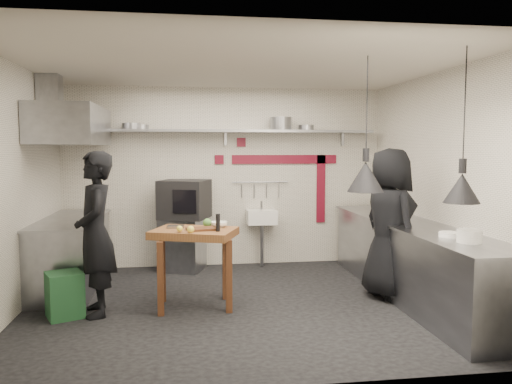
{
  "coord_description": "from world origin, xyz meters",
  "views": [
    {
      "loc": [
        -0.63,
        -5.77,
        1.85
      ],
      "look_at": [
        0.23,
        0.3,
        1.32
      ],
      "focal_mm": 35.0,
      "sensor_mm": 36.0,
      "label": 1
    }
  ],
  "objects": [
    {
      "name": "floor",
      "position": [
        0.0,
        0.0,
        0.0
      ],
      "size": [
        5.0,
        5.0,
        0.0
      ],
      "primitive_type": "plane",
      "color": "black",
      "rests_on": "ground"
    },
    {
      "name": "ceiling",
      "position": [
        0.0,
        0.0,
        2.8
      ],
      "size": [
        5.0,
        5.0,
        0.0
      ],
      "primitive_type": "plane",
      "color": "beige",
      "rests_on": "floor"
    },
    {
      "name": "wall_back",
      "position": [
        0.0,
        2.1,
        1.4
      ],
      "size": [
        5.0,
        0.04,
        2.8
      ],
      "primitive_type": "cube",
      "color": "silver",
      "rests_on": "floor"
    },
    {
      "name": "wall_front",
      "position": [
        0.0,
        -2.1,
        1.4
      ],
      "size": [
        5.0,
        0.04,
        2.8
      ],
      "primitive_type": "cube",
      "color": "silver",
      "rests_on": "floor"
    },
    {
      "name": "wall_left",
      "position": [
        -2.5,
        0.0,
        1.4
      ],
      "size": [
        0.04,
        4.2,
        2.8
      ],
      "primitive_type": "cube",
      "color": "silver",
      "rests_on": "floor"
    },
    {
      "name": "wall_right",
      "position": [
        2.5,
        0.0,
        1.4
      ],
      "size": [
        0.04,
        4.2,
        2.8
      ],
      "primitive_type": "cube",
      "color": "silver",
      "rests_on": "floor"
    },
    {
      "name": "red_band_horiz",
      "position": [
        0.95,
        2.08,
        1.68
      ],
      "size": [
        1.7,
        0.02,
        0.14
      ],
      "primitive_type": "cube",
      "color": "maroon",
      "rests_on": "wall_back"
    },
    {
      "name": "red_band_vert",
      "position": [
        1.55,
        2.08,
        1.2
      ],
      "size": [
        0.14,
        0.02,
        1.1
      ],
      "primitive_type": "cube",
      "color": "maroon",
      "rests_on": "wall_back"
    },
    {
      "name": "red_tile_a",
      "position": [
        0.25,
        2.08,
        1.95
      ],
      "size": [
        0.14,
        0.02,
        0.14
      ],
      "primitive_type": "cube",
      "color": "maroon",
      "rests_on": "wall_back"
    },
    {
      "name": "red_tile_b",
      "position": [
        -0.1,
        2.08,
        1.68
      ],
      "size": [
        0.14,
        0.02,
        0.14
      ],
      "primitive_type": "cube",
      "color": "maroon",
      "rests_on": "wall_back"
    },
    {
      "name": "back_shelf",
      "position": [
        0.0,
        1.92,
        2.12
      ],
      "size": [
        4.6,
        0.34,
        0.04
      ],
      "primitive_type": "cube",
      "color": "gray",
      "rests_on": "wall_back"
    },
    {
      "name": "shelf_bracket_left",
      "position": [
        -1.9,
        2.07,
        2.02
      ],
      "size": [
        0.04,
        0.06,
        0.24
      ],
      "primitive_type": "cube",
      "color": "gray",
      "rests_on": "wall_back"
    },
    {
      "name": "shelf_bracket_mid",
      "position": [
        0.0,
        2.07,
        2.02
      ],
      "size": [
        0.04,
        0.06,
        0.24
      ],
      "primitive_type": "cube",
      "color": "gray",
      "rests_on": "wall_back"
    },
    {
      "name": "shelf_bracket_right",
      "position": [
        1.9,
        2.07,
        2.02
      ],
      "size": [
        0.04,
        0.06,
        0.24
      ],
      "primitive_type": "cube",
      "color": "gray",
      "rests_on": "wall_back"
    },
    {
      "name": "pan_far_left",
      "position": [
        -1.41,
        1.92,
        2.19
      ],
      "size": [
        0.39,
        0.39,
        0.09
      ],
      "primitive_type": "cylinder",
      "rotation": [
        0.0,
        0.0,
        -0.44
      ],
      "color": "gray",
      "rests_on": "back_shelf"
    },
    {
      "name": "pan_mid_left",
      "position": [
        -1.28,
        1.92,
        2.18
      ],
      "size": [
        0.31,
        0.31,
        0.07
      ],
      "primitive_type": "cylinder",
      "rotation": [
        0.0,
        0.0,
        -0.37
      ],
      "color": "gray",
      "rests_on": "back_shelf"
    },
    {
      "name": "stock_pot",
      "position": [
        0.85,
        1.92,
        2.24
      ],
      "size": [
        0.38,
        0.38,
        0.2
      ],
      "primitive_type": "cylinder",
      "rotation": [
        0.0,
        0.0,
        0.14
      ],
      "color": "gray",
      "rests_on": "back_shelf"
    },
    {
      "name": "pan_right",
      "position": [
        1.26,
        1.92,
        2.18
      ],
      "size": [
        0.25,
        0.25,
        0.08
      ],
      "primitive_type": "cylinder",
      "rotation": [
        0.0,
        0.0,
        -0.0
      ],
      "color": "gray",
      "rests_on": "back_shelf"
    },
    {
      "name": "oven_stand",
      "position": [
        -0.69,
        1.8,
        0.4
      ],
      "size": [
        0.75,
        0.71,
        0.8
      ],
      "primitive_type": "cube",
      "rotation": [
        0.0,
        0.0,
        -0.35
      ],
      "color": "gray",
      "rests_on": "floor"
    },
    {
      "name": "combi_oven",
      "position": [
        -0.65,
        1.79,
        1.09
      ],
      "size": [
        0.84,
        0.82,
        0.58
      ],
      "primitive_type": "cube",
      "rotation": [
        0.0,
        0.0,
        -0.35
      ],
      "color": "black",
      "rests_on": "oven_stand"
    },
    {
      "name": "oven_door",
      "position": [
        -0.69,
        1.51,
        1.09
      ],
      "size": [
        0.47,
        0.19,
        0.46
      ],
      "primitive_type": "cube",
      "rotation": [
        0.0,
        0.0,
        -0.35
      ],
      "color": "maroon",
      "rests_on": "combi_oven"
    },
    {
      "name": "oven_glass",
      "position": [
        -0.65,
        1.44,
        1.09
      ],
      "size": [
        0.34,
        0.13,
        0.34
      ],
      "primitive_type": "cube",
      "rotation": [
        0.0,
        0.0,
        -0.35
      ],
      "color": "black",
      "rests_on": "oven_door"
    },
    {
      "name": "hand_sink",
      "position": [
        0.55,
        1.92,
        0.78
      ],
      "size": [
        0.46,
        0.34,
        0.22
      ],
      "primitive_type": "cube",
      "color": "white",
      "rests_on": "wall_back"
    },
    {
      "name": "sink_tap",
      "position": [
        0.55,
        1.92,
        0.96
      ],
      "size": [
        0.03,
        0.03,
        0.14
      ],
      "primitive_type": "cylinder",
      "color": "gray",
      "rests_on": "hand_sink"
    },
    {
      "name": "sink_drain",
      "position": [
        0.55,
        1.88,
        0.34
      ],
      "size": [
        0.06,
        0.06,
        0.66
      ],
      "primitive_type": "cylinder",
      "color": "gray",
      "rests_on": "floor"
    },
    {
      "name": "utensil_rail",
      "position": [
        0.55,
        2.06,
        1.32
      ],
      "size": [
        0.9,
        0.02,
        0.02
      ],
      "primitive_type": "cylinder",
      "rotation": [
        0.0,
        1.57,
        0.0
      ],
      "color": "gray",
      "rests_on": "wall_back"
    },
    {
      "name": "counter_right",
      "position": [
        2.15,
        0.0,
        0.45
      ],
      "size": [
        0.7,
        3.8,
        0.9
      ],
      "primitive_type": "cube",
      "color": "gray",
      "rests_on": "floor"
    },
    {
      "name": "counter_right_top",
      "position": [
        2.15,
        0.0,
        0.92
      ],
      "size": [
        0.76,
        3.9,
        0.03
      ],
      "primitive_type": "cube",
      "color": "gray",
      "rests_on": "counter_right"
    },
    {
      "name": "plate_stack",
      "position": [
        2.12,
        -1.29,
        1.0
      ],
      "size": [
        0.28,
        0.28,
        0.13
      ],
      "primitive_type": "cylinder",
      "rotation": [
        0.0,
        0.0,
        -0.23
      ],
      "color": "white",
      "rests_on": "counter_right_top"
    },
    {
      "name": "small_bowl_right",
      "position": [
        2.1,
        -0.95,
        0.96
      ],
      "size": [
        0.27,
        0.27,
        0.05
      ],
      "primitive_type": "cylinder",
      "rotation": [
        0.0,
        0.0,
        0.3
      ],
      "color": "white",
      "rests_on": "counter_right_top"
    },
    {
      "name": "counter_left",
      "position": [
        -2.15,
        1.05,
        0.45
      ],
      "size": [
        0.7,
        1.9,
        0.9
      ],
      "primitive_type": "cube",
      "color": "gray",
      "rests_on": "floor"
    },
    {
      "name": "counter_left_top",
      "position": [
        -2.15,
        1.05,
        0.92
      ],
      "size": [
        0.76,
        2.0,
        0.03
      ],
      "primitive_type": "cube",
      "color": "gray",
      "rests_on": "counter_left"
    },
    {
      "name": "extractor_hood",
      "position": [
        -2.1,
        1.05,
        2.15
      ],
      "size": [
        0.78,
        1.6,
        0.5
      ],
      "primitive_type": "cube",
      "color": "gray",
      "rests_on": "ceiling"
    },
    {
      "name": "hood_duct",
      "position": [
        -2.35,
        1.05,
        2.55
      ],
      "size": [
        0.28,
        0.28,
        0.5
      ],
      "primitive_type": "cube",
      "color": "gray",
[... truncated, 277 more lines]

